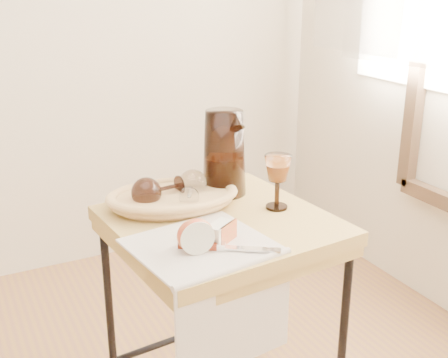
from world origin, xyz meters
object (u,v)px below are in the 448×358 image
bread_basket (173,200)px  goblet_lying_b (191,189)px  side_table (221,329)px  pitcher (224,153)px  table_knife (225,246)px  goblet_lying_a (161,189)px  apple_half (195,235)px  wine_goblet (277,182)px  tea_towel (201,245)px

bread_basket → goblet_lying_b: (0.05, -0.02, 0.03)m
side_table → pitcher: size_ratio=2.40×
bread_basket → goblet_lying_b: bearing=-10.9°
side_table → table_knife: bearing=-113.9°
table_knife → bread_basket: bearing=125.0°
goblet_lying_a → apple_half: size_ratio=1.55×
bread_basket → goblet_lying_b: 0.06m
bread_basket → wine_goblet: size_ratio=2.10×
goblet_lying_a → pitcher: 0.22m
pitcher → wine_goblet: (0.08, -0.18, -0.05)m
tea_towel → wine_goblet: 0.33m
tea_towel → table_knife: table_knife is taller
tea_towel → table_knife: bearing=-60.2°
bread_basket → table_knife: bearing=-78.3°
table_knife → pitcher: bearing=97.3°
side_table → pitcher: bearing=60.1°
tea_towel → goblet_lying_a: bearing=81.4°
bread_basket → pitcher: bearing=21.9°
wine_goblet → table_knife: wine_goblet is taller
side_table → wine_goblet: wine_goblet is taller
pitcher → apple_half: bearing=-109.4°
tea_towel → bread_basket: size_ratio=0.96×
goblet_lying_b → pitcher: (0.13, 0.05, 0.07)m
apple_half → side_table: bearing=54.0°
pitcher → goblet_lying_b: bearing=-140.1°
goblet_lying_a → apple_half: (-0.03, -0.30, -0.01)m
wine_goblet → goblet_lying_b: bearing=150.1°
wine_goblet → side_table: bearing=177.7°
goblet_lying_a → goblet_lying_b: bearing=149.6°
goblet_lying_a → wine_goblet: 0.33m
bread_basket → table_knife: (0.00, -0.32, -0.01)m
side_table → table_knife: size_ratio=2.94×
table_knife → side_table: bearing=100.3°
tea_towel → goblet_lying_a: goblet_lying_a is taller
pitcher → apple_half: size_ratio=3.29×
pitcher → apple_half: pitcher is taller
side_table → pitcher: pitcher is taller
pitcher → side_table: bearing=-102.4°
pitcher → apple_half: 0.41m
pitcher → tea_towel: bearing=-108.5°
goblet_lying_a → wine_goblet: wine_goblet is taller
apple_half → table_knife: apple_half is taller
pitcher → wine_goblet: bearing=-48.8°
table_knife → apple_half: bearing=-168.2°
goblet_lying_a → table_knife: goblet_lying_a is taller
bread_basket → pitcher: pitcher is taller
tea_towel → bread_basket: bearing=75.0°
goblet_lying_b → apple_half: (-0.11, -0.27, -0.01)m
bread_basket → goblet_lying_b: goblet_lying_b is taller
wine_goblet → tea_towel: bearing=-157.2°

